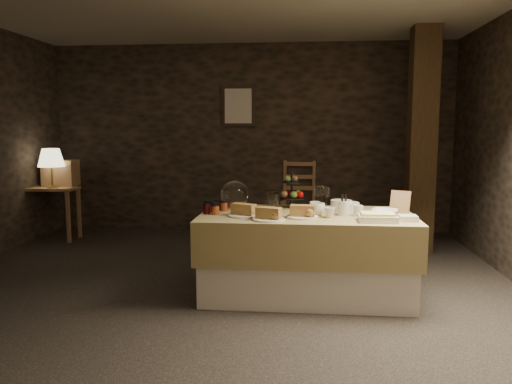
# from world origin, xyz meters

# --- Properties ---
(ground_plane) EXTENTS (5.50, 5.00, 0.01)m
(ground_plane) POSITION_xyz_m (0.00, 0.00, 0.00)
(ground_plane) COLOR black
(ground_plane) RESTS_ON ground
(room_shell) EXTENTS (5.52, 5.02, 2.60)m
(room_shell) POSITION_xyz_m (0.00, 0.00, 1.56)
(room_shell) COLOR black
(room_shell) RESTS_ON ground
(buffet_table) EXTENTS (1.82, 0.97, 0.72)m
(buffet_table) POSITION_xyz_m (0.79, -0.17, 0.41)
(buffet_table) COLOR silver
(buffet_table) RESTS_ON ground_plane
(console_table) EXTENTS (0.65, 0.37, 0.69)m
(console_table) POSITION_xyz_m (-2.50, 1.69, 0.56)
(console_table) COLOR brown
(console_table) RESTS_ON ground_plane
(table_lamp) EXTENTS (0.33, 0.33, 0.50)m
(table_lamp) POSITION_xyz_m (-2.45, 1.64, 1.07)
(table_lamp) COLOR gold
(table_lamp) RESTS_ON console_table
(wine_rack) EXTENTS (0.42, 0.26, 0.34)m
(wine_rack) POSITION_xyz_m (-2.45, 1.87, 0.86)
(wine_rack) COLOR brown
(wine_rack) RESTS_ON console_table
(chair) EXTENTS (0.49, 0.47, 0.78)m
(chair) POSITION_xyz_m (0.69, 2.35, 0.44)
(chair) COLOR brown
(chair) RESTS_ON ground_plane
(timber_column) EXTENTS (0.30, 0.30, 2.60)m
(timber_column) POSITION_xyz_m (2.11, 1.55, 1.30)
(timber_column) COLOR black
(timber_column) RESTS_ON ground_plane
(framed_picture) EXTENTS (0.45, 0.04, 0.55)m
(framed_picture) POSITION_xyz_m (-0.15, 2.47, 1.75)
(framed_picture) COLOR #2E2319
(framed_picture) RESTS_ON room_shell
(plate_stack_a) EXTENTS (0.19, 0.19, 0.10)m
(plate_stack_a) POSITION_xyz_m (1.09, -0.01, 0.77)
(plate_stack_a) COLOR white
(plate_stack_a) RESTS_ON buffet_table
(plate_stack_b) EXTENTS (0.20, 0.20, 0.08)m
(plate_stack_b) POSITION_xyz_m (1.15, -0.03, 0.76)
(plate_stack_b) COLOR white
(plate_stack_b) RESTS_ON buffet_table
(cutlery_holder) EXTENTS (0.10, 0.10, 0.12)m
(cutlery_holder) POSITION_xyz_m (1.10, -0.21, 0.78)
(cutlery_holder) COLOR white
(cutlery_holder) RESTS_ON buffet_table
(cup_a) EXTENTS (0.15, 0.15, 0.11)m
(cup_a) POSITION_xyz_m (0.88, -0.23, 0.77)
(cup_a) COLOR white
(cup_a) RESTS_ON buffet_table
(cup_b) EXTENTS (0.11, 0.11, 0.09)m
(cup_b) POSITION_xyz_m (0.97, -0.33, 0.76)
(cup_b) COLOR white
(cup_b) RESTS_ON buffet_table
(mug_c) EXTENTS (0.09, 0.09, 0.09)m
(mug_c) POSITION_xyz_m (0.86, -0.09, 0.77)
(mug_c) COLOR white
(mug_c) RESTS_ON buffet_table
(mug_d) EXTENTS (0.08, 0.08, 0.09)m
(mug_d) POSITION_xyz_m (1.22, -0.23, 0.77)
(mug_d) COLOR white
(mug_d) RESTS_ON buffet_table
(bowl) EXTENTS (0.27, 0.27, 0.05)m
(bowl) POSITION_xyz_m (1.45, -0.18, 0.75)
(bowl) COLOR white
(bowl) RESTS_ON buffet_table
(cake_dome) EXTENTS (0.26, 0.26, 0.26)m
(cake_dome) POSITION_xyz_m (0.12, 0.12, 0.83)
(cake_dome) COLOR brown
(cake_dome) RESTS_ON buffet_table
(fruit_stand) EXTENTS (0.23, 0.23, 0.33)m
(fruit_stand) POSITION_xyz_m (0.66, 0.18, 0.85)
(fruit_stand) COLOR black
(fruit_stand) RESTS_ON buffet_table
(bread_platter_left) EXTENTS (0.26, 0.26, 0.11)m
(bread_platter_left) POSITION_xyz_m (0.26, -0.33, 0.76)
(bread_platter_left) COLOR white
(bread_platter_left) RESTS_ON buffet_table
(bread_platter_center) EXTENTS (0.26, 0.26, 0.11)m
(bread_platter_center) POSITION_xyz_m (0.48, -0.50, 0.76)
(bread_platter_center) COLOR white
(bread_platter_center) RESTS_ON buffet_table
(bread_platter_right) EXTENTS (0.26, 0.26, 0.11)m
(bread_platter_right) POSITION_xyz_m (0.75, -0.36, 0.76)
(bread_platter_right) COLOR white
(bread_platter_right) RESTS_ON buffet_table
(jam_jars) EXTENTS (0.20, 0.32, 0.07)m
(jam_jars) POSITION_xyz_m (-0.02, -0.14, 0.76)
(jam_jars) COLOR #4E090F
(jam_jars) RESTS_ON buffet_table
(tart_dish) EXTENTS (0.30, 0.22, 0.07)m
(tart_dish) POSITION_xyz_m (1.35, -0.46, 0.75)
(tart_dish) COLOR white
(tart_dish) RESTS_ON buffet_table
(square_dish) EXTENTS (0.14, 0.14, 0.04)m
(square_dish) POSITION_xyz_m (1.59, -0.42, 0.74)
(square_dish) COLOR white
(square_dish) RESTS_ON buffet_table
(menu_frame) EXTENTS (0.18, 0.14, 0.22)m
(menu_frame) POSITION_xyz_m (1.59, -0.08, 0.81)
(menu_frame) COLOR brown
(menu_frame) RESTS_ON buffet_table
(storage_jar_a) EXTENTS (0.10, 0.10, 0.16)m
(storage_jar_a) POSITION_xyz_m (0.45, 0.14, 0.80)
(storage_jar_a) COLOR white
(storage_jar_a) RESTS_ON buffet_table
(storage_jar_b) EXTENTS (0.09, 0.09, 0.14)m
(storage_jar_b) POSITION_xyz_m (0.49, 0.13, 0.79)
(storage_jar_b) COLOR white
(storage_jar_b) RESTS_ON buffet_table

